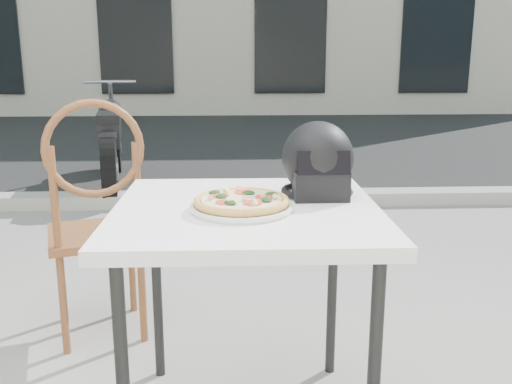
{
  "coord_description": "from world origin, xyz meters",
  "views": [
    {
      "loc": [
        0.28,
        -2.04,
        1.33
      ],
      "look_at": [
        0.37,
        -0.2,
        0.89
      ],
      "focal_mm": 40.0,
      "sensor_mm": 36.0,
      "label": 1
    }
  ],
  "objects_px": {
    "plate": "(241,208)",
    "helmet": "(318,163)",
    "pizza": "(241,201)",
    "motorcycle": "(111,141)",
    "cafe_table_main": "(246,228)",
    "cafe_chair_main": "(96,210)"
  },
  "relations": [
    {
      "from": "plate",
      "to": "helmet",
      "type": "height_order",
      "value": "helmet"
    },
    {
      "from": "pizza",
      "to": "plate",
      "type": "bearing_deg",
      "value": -109.89
    },
    {
      "from": "pizza",
      "to": "motorcycle",
      "type": "xyz_separation_m",
      "value": [
        -1.24,
        4.12,
        -0.4
      ]
    },
    {
      "from": "plate",
      "to": "motorcycle",
      "type": "distance_m",
      "value": 4.32
    },
    {
      "from": "cafe_table_main",
      "to": "cafe_chair_main",
      "type": "height_order",
      "value": "cafe_chair_main"
    },
    {
      "from": "motorcycle",
      "to": "cafe_table_main",
      "type": "bearing_deg",
      "value": -81.95
    },
    {
      "from": "cafe_chair_main",
      "to": "motorcycle",
      "type": "xyz_separation_m",
      "value": [
        -0.59,
        3.35,
        -0.17
      ]
    },
    {
      "from": "cafe_table_main",
      "to": "helmet",
      "type": "height_order",
      "value": "helmet"
    },
    {
      "from": "motorcycle",
      "to": "pizza",
      "type": "bearing_deg",
      "value": -82.4
    },
    {
      "from": "cafe_table_main",
      "to": "motorcycle",
      "type": "bearing_deg",
      "value": 107.22
    },
    {
      "from": "cafe_table_main",
      "to": "cafe_chair_main",
      "type": "bearing_deg",
      "value": 133.04
    },
    {
      "from": "helmet",
      "to": "motorcycle",
      "type": "bearing_deg",
      "value": 110.32
    },
    {
      "from": "pizza",
      "to": "helmet",
      "type": "relative_size",
      "value": 1.2
    },
    {
      "from": "helmet",
      "to": "pizza",
      "type": "bearing_deg",
      "value": -145.41
    },
    {
      "from": "plate",
      "to": "motorcycle",
      "type": "height_order",
      "value": "motorcycle"
    },
    {
      "from": "pizza",
      "to": "cafe_chair_main",
      "type": "bearing_deg",
      "value": 130.11
    },
    {
      "from": "cafe_table_main",
      "to": "plate",
      "type": "xyz_separation_m",
      "value": [
        -0.02,
        -0.06,
        0.09
      ]
    },
    {
      "from": "cafe_chair_main",
      "to": "motorcycle",
      "type": "bearing_deg",
      "value": -96.92
    },
    {
      "from": "helmet",
      "to": "plate",
      "type": "bearing_deg",
      "value": -145.39
    },
    {
      "from": "plate",
      "to": "cafe_chair_main",
      "type": "distance_m",
      "value": 1.03
    },
    {
      "from": "pizza",
      "to": "motorcycle",
      "type": "height_order",
      "value": "motorcycle"
    },
    {
      "from": "pizza",
      "to": "helmet",
      "type": "xyz_separation_m",
      "value": [
        0.28,
        0.2,
        0.08
      ]
    }
  ]
}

